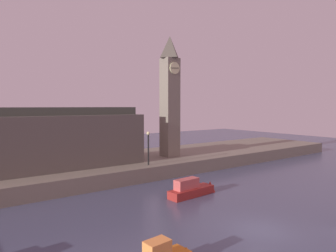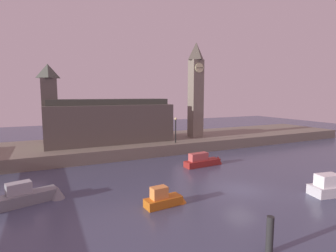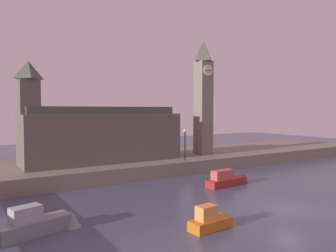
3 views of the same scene
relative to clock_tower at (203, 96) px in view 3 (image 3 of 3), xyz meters
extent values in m
plane|color=#474C66|center=(-6.52, -18.46, -9.10)|extent=(120.00, 120.00, 0.00)
cube|color=slate|center=(-6.52, 1.54, -8.35)|extent=(70.00, 12.00, 1.50)
cube|color=slate|center=(0.00, 0.00, -1.58)|extent=(1.85, 1.85, 12.04)
cylinder|color=beige|center=(0.00, -0.98, 3.17)|extent=(1.41, 0.12, 1.41)
cube|color=black|center=(0.00, -1.05, 3.17)|extent=(1.13, 0.04, 0.14)
pyramid|color=#554E43|center=(0.00, 0.00, 5.78)|extent=(2.04, 2.04, 2.68)
cube|color=#5B544C|center=(-13.34, 1.00, -4.94)|extent=(17.21, 5.29, 5.31)
cube|color=#5B544C|center=(-21.00, 1.00, -3.20)|extent=(1.88, 1.88, 8.80)
pyramid|color=#474C42|center=(-21.00, 1.00, 2.08)|extent=(2.07, 2.07, 1.76)
cube|color=#42473D|center=(-13.34, 1.00, -1.88)|extent=(16.35, 3.17, 0.80)
cylinder|color=black|center=(-5.14, -3.18, -6.00)|extent=(0.16, 0.16, 3.20)
sphere|color=#F2E099|center=(-5.14, -3.18, -4.22)|extent=(0.36, 0.36, 0.36)
cube|color=gray|center=(-23.17, -13.74, -8.68)|extent=(4.49, 2.40, 0.84)
cube|color=#A8ADB2|center=(-23.69, -13.74, -7.82)|extent=(1.87, 1.33, 0.88)
cone|color=gray|center=(-21.02, -13.74, -8.63)|extent=(1.44, 1.44, 1.07)
cube|color=maroon|center=(-5.33, -10.43, -8.75)|extent=(4.51, 1.58, 0.69)
cube|color=#CC5651|center=(-5.86, -10.43, -7.97)|extent=(2.31, 1.04, 0.87)
cone|color=maroon|center=(-3.11, -10.43, -8.72)|extent=(1.20, 1.20, 1.11)
cube|color=orange|center=(-13.97, -18.58, -8.78)|extent=(2.90, 1.37, 0.64)
cube|color=#FF9947|center=(-14.31, -18.58, -8.03)|extent=(1.25, 0.88, 0.87)
cone|color=orange|center=(-12.57, -18.58, -8.75)|extent=(1.09, 1.09, 0.70)
camera|label=1|loc=(-21.82, -29.82, -1.35)|focal=32.03mm
camera|label=2|loc=(-21.66, -35.68, -0.83)|focal=28.10mm
camera|label=3|loc=(-26.65, -33.97, -1.82)|focal=35.27mm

